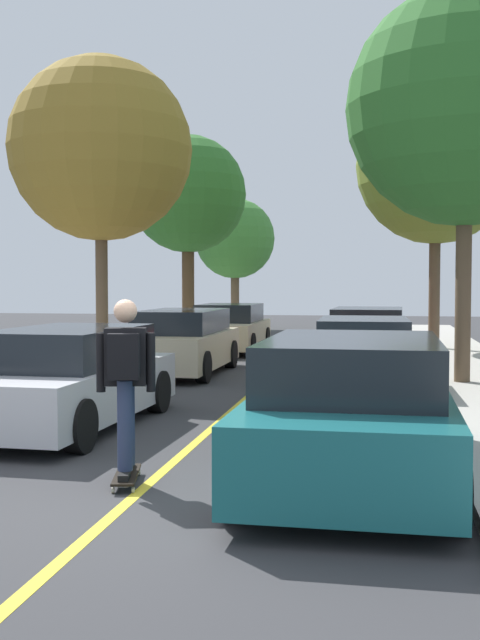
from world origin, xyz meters
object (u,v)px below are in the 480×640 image
(parked_car_left_far, at_px, (229,329))
(street_tree_right_near, at_px, (436,165))
(street_tree_left_nearest, at_px, (101,150))
(skateboard, at_px, (127,475))
(street_tree_right_nearest, at_px, (466,107))
(parked_car_right_nearest, at_px, (352,412))
(street_tree_left_far, at_px, (235,239))
(parked_car_right_near, at_px, (364,357))
(parked_car_left_near, at_px, (182,342))
(street_tree_left_near, at_px, (188,195))
(skateboarder, at_px, (126,375))
(parked_car_right_far, at_px, (368,336))
(parked_car_left_nearest, at_px, (67,379))

(parked_car_left_far, xyz_separation_m, street_tree_right_near, (5.75, 0.70, 4.59))
(parked_car_left_far, height_order, street_tree_left_nearest, street_tree_left_nearest)
(skateboard, bearing_deg, street_tree_right_nearest, 62.49)
(parked_car_right_nearest, xyz_separation_m, street_tree_left_far, (-5.75, 24.85, 3.10))
(parked_car_left_far, xyz_separation_m, parked_car_right_near, (3.95, -7.98, 0.00))
(parked_car_left_near, xyz_separation_m, street_tree_right_nearest, (5.75, -1.43, 4.51))
(street_tree_left_near, distance_m, street_tree_right_nearest, 12.00)
(parked_car_left_far, xyz_separation_m, skateboarder, (1.76, -14.60, 0.43))
(street_tree_left_near, distance_m, street_tree_left_far, 8.35)
(street_tree_left_far, relative_size, street_tree_right_nearest, 0.74)
(parked_car_right_nearest, bearing_deg, parked_car_right_far, 90.01)
(street_tree_left_nearest, bearing_deg, parked_car_left_far, 71.92)
(parked_car_left_nearest, xyz_separation_m, street_tree_right_nearest, (5.74, 4.90, 4.53))
(street_tree_left_near, relative_size, street_tree_right_near, 0.89)
(parked_car_left_near, bearing_deg, street_tree_left_near, 102.82)
(parked_car_left_nearest, height_order, parked_car_left_near, parked_car_left_near)
(street_tree_left_near, height_order, street_tree_left_far, street_tree_left_near)
(street_tree_left_near, bearing_deg, skateboarder, -78.19)
(parked_car_right_far, relative_size, skateboard, 4.99)
(parked_car_right_nearest, bearing_deg, parked_car_left_far, 105.61)
(parked_car_right_near, height_order, parked_car_right_far, parked_car_right_near)
(skateboard, bearing_deg, parked_car_right_far, 79.88)
(street_tree_right_near, distance_m, skateboard, 16.60)
(parked_car_left_far, xyz_separation_m, parked_car_right_far, (3.95, -2.29, -0.00))
(street_tree_left_near, relative_size, skateboard, 7.50)
(street_tree_right_nearest, bearing_deg, parked_car_right_nearest, -103.94)
(parked_car_right_nearest, relative_size, street_tree_left_far, 0.77)
(skateboarder, bearing_deg, parked_car_left_near, 100.94)
(parked_car_right_nearest, relative_size, street_tree_left_nearest, 0.62)
(parked_car_left_nearest, relative_size, street_tree_right_nearest, 0.60)
(street_tree_left_near, xyz_separation_m, skateboarder, (3.56, -17.02, -3.67))
(skateboarder, bearing_deg, skateboard, 102.55)
(skateboard, xyz_separation_m, skateboarder, (0.01, -0.03, 1.00))
(parked_car_left_far, height_order, parked_car_right_far, parked_car_left_far)
(parked_car_left_nearest, xyz_separation_m, parked_car_right_nearest, (3.95, -2.33, 0.04))
(street_tree_right_nearest, bearing_deg, parked_car_right_near, -149.04)
(skateboard, bearing_deg, street_tree_left_near, 101.81)
(skateboarder, bearing_deg, parked_car_right_far, 79.94)
(street_tree_left_far, height_order, street_tree_right_near, street_tree_right_near)
(parked_car_left_far, relative_size, skateboard, 4.74)
(parked_car_left_nearest, xyz_separation_m, parked_car_left_far, (-0.00, 11.81, -0.01))
(street_tree_left_nearest, relative_size, skateboard, 7.77)
(parked_car_left_nearest, height_order, parked_car_right_nearest, parked_car_right_nearest)
(parked_car_right_nearest, bearing_deg, street_tree_left_far, 103.02)
(parked_car_right_nearest, xyz_separation_m, street_tree_right_near, (1.80, 14.84, 4.54))
(parked_car_left_near, relative_size, street_tree_left_far, 0.79)
(street_tree_left_far, xyz_separation_m, street_tree_right_nearest, (7.54, -17.62, 1.39))
(street_tree_left_nearest, bearing_deg, street_tree_right_near, 39.42)
(parked_car_left_far, height_order, skateboarder, skateboarder)
(street_tree_left_near, xyz_separation_m, street_tree_left_far, (0.00, 8.29, -0.95))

